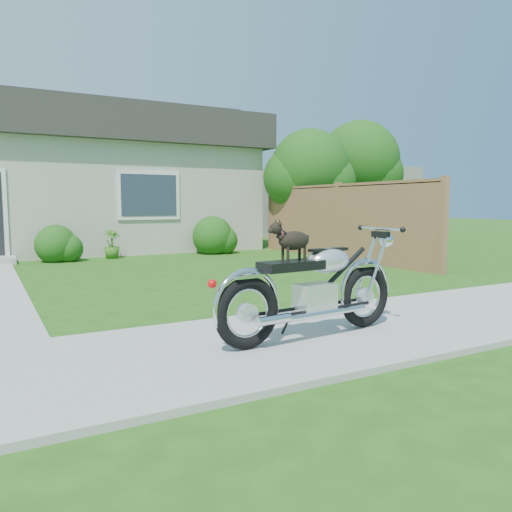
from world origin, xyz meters
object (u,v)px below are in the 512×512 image
(motorcycle_with_dog, at_px, (315,286))
(tree_far, at_px, (363,165))
(potted_plant_right, at_px, (112,244))
(house, at_px, (35,177))
(tree_near, at_px, (315,173))
(fence, at_px, (338,221))

(motorcycle_with_dog, bearing_deg, tree_far, 42.35)
(potted_plant_right, bearing_deg, tree_far, 6.24)
(tree_far, xyz_separation_m, potted_plant_right, (-8.96, -0.98, -2.37))
(motorcycle_with_dog, bearing_deg, potted_plant_right, 85.31)
(house, bearing_deg, tree_near, -27.80)
(fence, height_order, tree_near, tree_near)
(fence, distance_m, potted_plant_right, 5.68)
(tree_near, xyz_separation_m, tree_far, (3.05, 1.38, 0.44))
(fence, height_order, potted_plant_right, fence)
(tree_near, bearing_deg, motorcycle_with_dog, -125.35)
(tree_far, distance_m, potted_plant_right, 9.32)
(tree_near, height_order, potted_plant_right, tree_near)
(fence, bearing_deg, motorcycle_with_dog, -129.70)
(tree_near, height_order, tree_far, tree_far)
(house, distance_m, potted_plant_right, 4.12)
(potted_plant_right, xyz_separation_m, motorcycle_with_dog, (0.03, -8.68, 0.18))
(motorcycle_with_dog, bearing_deg, house, 91.78)
(house, relative_size, motorcycle_with_dog, 5.67)
(tree_far, bearing_deg, fence, -136.94)
(house, xyz_separation_m, motorcycle_with_dog, (1.42, -12.12, -1.61))
(tree_near, distance_m, potted_plant_right, 6.23)
(potted_plant_right, distance_m, motorcycle_with_dog, 8.68)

